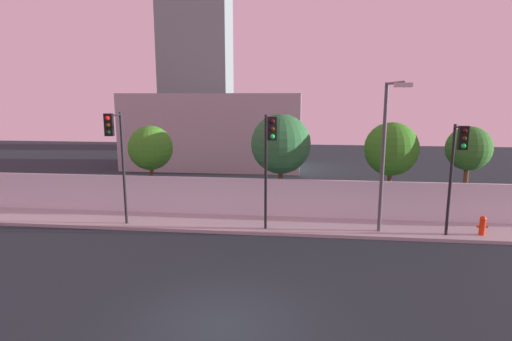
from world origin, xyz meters
The scene contains 14 objects.
ground_plane centered at (0.00, 0.00, 0.00)m, with size 80.00×80.00×0.00m, color #1C282B.
sidewalk centered at (0.00, 8.20, 0.07)m, with size 36.00×2.40×0.15m, color #A2A2A2.
perimeter_wall centered at (0.00, 9.49, 1.05)m, with size 36.00×0.18×1.80m, color silver.
traffic_light_left centered at (0.71, 6.73, 3.75)m, with size 0.61×1.81×4.92m.
traffic_light_center centered at (8.03, 7.02, 3.49)m, with size 0.34×1.22×4.59m.
traffic_light_right centered at (-5.74, 6.83, 3.79)m, with size 0.36×1.63×4.99m.
street_lamp_curbside centered at (5.39, 7.41, 3.91)m, with size 0.62×2.31×6.21m.
fire_hydrant centered at (9.51, 7.70, 0.59)m, with size 0.44×0.26×0.81m.
roadside_tree_leftmost centered at (-5.80, 10.87, 3.16)m, with size 2.31×2.31×4.33m.
roadside_tree_midleft centered at (0.97, 10.87, 3.45)m, with size 2.99×2.99×4.96m.
roadside_tree_midright centered at (6.34, 10.87, 3.28)m, with size 2.60×2.60×4.59m.
roadside_tree_rightmost centered at (9.91, 10.87, 3.34)m, with size 2.10×2.10×4.42m.
low_building_distant centered at (-5.15, 23.49, 3.00)m, with size 14.06×6.00×6.01m, color #AFAFAF.
tower_on_skyline centered at (-9.63, 35.49, 14.02)m, with size 7.37×5.00×28.03m, color gray.
Camera 1 is at (2.01, -9.45, 5.86)m, focal length 28.69 mm.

